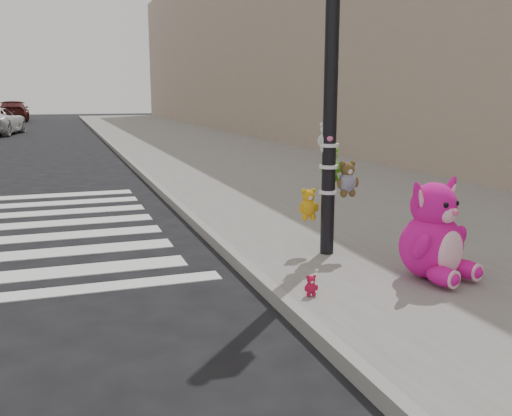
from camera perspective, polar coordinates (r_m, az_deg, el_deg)
name	(u,v)px	position (r m, az deg, el deg)	size (l,w,h in m)	color
ground	(124,360)	(4.67, -13.02, -14.64)	(120.00, 120.00, 0.00)	black
sidewalk_near	(273,169)	(15.30, 1.66, 3.96)	(7.00, 80.00, 0.14)	slate
curb_edge	(143,174)	(14.45, -11.26, 3.31)	(0.12, 80.00, 0.15)	gray
bld_near	(309,26)	(26.69, 5.36, 17.64)	(5.00, 60.00, 10.00)	tan
signal_pole	(331,117)	(6.72, 7.49, 9.00)	(0.70, 0.50, 4.00)	black
pink_bunny	(434,238)	(6.13, 17.40, -2.85)	(0.84, 0.93, 1.07)	#E11292
red_teddy	(311,285)	(5.47, 5.52, -7.72)	(0.14, 0.10, 0.21)	#B91237
car_maroon_near	(13,111)	(47.85, -23.10, 8.89)	(2.16, 5.32, 1.54)	#501916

